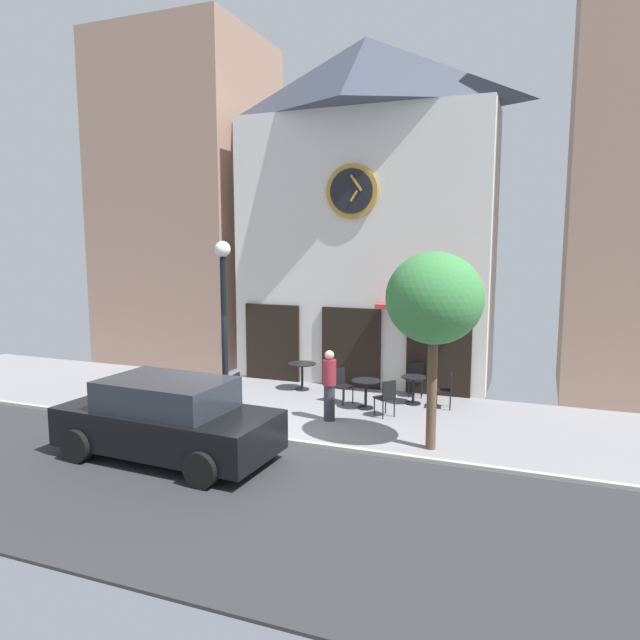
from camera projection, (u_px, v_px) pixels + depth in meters
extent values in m
cube|color=gray|center=(296.00, 408.00, 14.58)|extent=(26.10, 5.01, 0.05)
cube|color=#2D2D30|center=(176.00, 488.00, 9.82)|extent=(26.10, 5.29, 0.05)
cube|color=#A8A5A0|center=(250.00, 436.00, 12.27)|extent=(26.10, 0.12, 0.08)
cube|color=silver|center=(364.00, 250.00, 17.19)|extent=(7.50, 2.28, 7.86)
pyramid|color=#383D4C|center=(366.00, 75.00, 16.53)|extent=(6.75, 3.19, 2.12)
cylinder|color=#B7842D|center=(352.00, 191.00, 15.86)|extent=(1.50, 0.10, 1.50)
cylinder|color=black|center=(351.00, 191.00, 15.81)|extent=(1.23, 0.04, 1.23)
cube|color=#B7842D|center=(354.00, 196.00, 15.76)|extent=(0.23, 0.03, 0.32)
cube|color=#B7842D|center=(356.00, 183.00, 15.69)|extent=(0.35, 0.03, 0.46)
cube|color=black|center=(272.00, 342.00, 17.36)|extent=(1.75, 0.10, 2.30)
cube|color=black|center=(351.00, 348.00, 16.47)|extent=(1.75, 0.10, 2.30)
cube|color=black|center=(438.00, 354.00, 15.58)|extent=(1.75, 0.10, 2.30)
cube|color=#B23333|center=(423.00, 307.00, 15.26)|extent=(2.40, 0.90, 0.12)
cube|color=#9E7A66|center=(189.00, 203.00, 20.59)|extent=(5.27, 4.75, 11.14)
cylinder|color=black|center=(226.00, 414.00, 13.35)|extent=(0.32, 0.32, 0.36)
cylinder|color=black|center=(225.00, 341.00, 13.12)|extent=(0.14, 0.14, 3.82)
sphere|color=white|center=(223.00, 249.00, 12.85)|extent=(0.36, 0.36, 0.36)
cylinder|color=brown|center=(432.00, 391.00, 11.47)|extent=(0.20, 0.20, 2.39)
ellipsoid|color=#3D8442|center=(434.00, 298.00, 11.22)|extent=(1.92, 1.73, 1.83)
cylinder|color=black|center=(201.00, 394.00, 14.46)|extent=(0.07, 0.07, 0.73)
cylinder|color=black|center=(201.00, 407.00, 14.51)|extent=(0.40, 0.40, 0.03)
cylinder|color=brown|center=(201.00, 380.00, 14.41)|extent=(0.70, 0.70, 0.03)
cylinder|color=black|center=(302.00, 377.00, 16.24)|extent=(0.07, 0.07, 0.75)
cylinder|color=black|center=(302.00, 389.00, 16.29)|extent=(0.40, 0.40, 0.03)
cylinder|color=black|center=(302.00, 364.00, 16.19)|extent=(0.78, 0.78, 0.03)
cylinder|color=black|center=(366.00, 395.00, 14.40)|extent=(0.07, 0.07, 0.71)
cylinder|color=black|center=(366.00, 408.00, 14.45)|extent=(0.40, 0.40, 0.03)
cylinder|color=black|center=(366.00, 381.00, 14.35)|extent=(0.71, 0.71, 0.03)
cylinder|color=black|center=(413.00, 390.00, 14.81)|extent=(0.07, 0.07, 0.71)
cylinder|color=black|center=(413.00, 403.00, 14.85)|extent=(0.40, 0.40, 0.03)
cylinder|color=black|center=(414.00, 377.00, 14.76)|extent=(0.64, 0.64, 0.03)
cube|color=black|center=(230.00, 391.00, 14.43)|extent=(0.43, 0.43, 0.04)
cube|color=black|center=(236.00, 382.00, 14.35)|extent=(0.07, 0.38, 0.45)
cylinder|color=black|center=(227.00, 397.00, 14.67)|extent=(0.03, 0.03, 0.45)
cylinder|color=black|center=(221.00, 400.00, 14.34)|extent=(0.03, 0.03, 0.45)
cylinder|color=black|center=(239.00, 398.00, 14.57)|extent=(0.03, 0.03, 0.45)
cylinder|color=black|center=(233.00, 402.00, 14.25)|extent=(0.03, 0.03, 0.45)
cube|color=black|center=(416.00, 380.00, 15.51)|extent=(0.45, 0.45, 0.04)
cube|color=black|center=(416.00, 371.00, 15.66)|extent=(0.38, 0.09, 0.45)
cylinder|color=black|center=(409.00, 389.00, 15.42)|extent=(0.03, 0.03, 0.45)
cylinder|color=black|center=(421.00, 390.00, 15.34)|extent=(0.03, 0.03, 0.45)
cylinder|color=black|center=(410.00, 386.00, 15.75)|extent=(0.03, 0.03, 0.45)
cylinder|color=black|center=(422.00, 387.00, 15.67)|extent=(0.03, 0.03, 0.45)
cube|color=black|center=(185.00, 398.00, 13.74)|extent=(0.42, 0.42, 0.04)
cube|color=black|center=(181.00, 391.00, 13.54)|extent=(0.38, 0.06, 0.45)
cylinder|color=black|center=(195.00, 406.00, 13.88)|extent=(0.03, 0.03, 0.45)
cylinder|color=black|center=(183.00, 404.00, 13.99)|extent=(0.03, 0.03, 0.45)
cylinder|color=black|center=(188.00, 410.00, 13.56)|extent=(0.03, 0.03, 0.45)
cylinder|color=black|center=(175.00, 408.00, 13.67)|extent=(0.03, 0.03, 0.45)
cube|color=black|center=(344.00, 386.00, 14.85)|extent=(0.55, 0.55, 0.04)
cube|color=black|center=(339.00, 377.00, 14.96)|extent=(0.22, 0.35, 0.45)
cylinder|color=black|center=(343.00, 397.00, 14.64)|extent=(0.03, 0.03, 0.45)
cylinder|color=black|center=(353.00, 395.00, 14.86)|extent=(0.03, 0.03, 0.45)
cylinder|color=black|center=(334.00, 395.00, 14.91)|extent=(0.03, 0.03, 0.45)
cylinder|color=black|center=(344.00, 392.00, 15.12)|extent=(0.03, 0.03, 0.45)
cube|color=black|center=(384.00, 398.00, 13.75)|extent=(0.56, 0.56, 0.04)
cube|color=black|center=(389.00, 390.00, 13.57)|extent=(0.26, 0.32, 0.45)
cylinder|color=black|center=(386.00, 404.00, 14.01)|extent=(0.03, 0.03, 0.45)
cylinder|color=black|center=(374.00, 406.00, 13.84)|extent=(0.03, 0.03, 0.45)
cylinder|color=black|center=(394.00, 408.00, 13.72)|extent=(0.03, 0.03, 0.45)
cylinder|color=black|center=(383.00, 410.00, 13.55)|extent=(0.03, 0.03, 0.45)
cube|color=black|center=(444.00, 391.00, 14.41)|extent=(0.45, 0.45, 0.04)
cube|color=black|center=(451.00, 382.00, 14.34)|extent=(0.09, 0.38, 0.45)
cylinder|color=black|center=(437.00, 397.00, 14.64)|extent=(0.03, 0.03, 0.45)
cylinder|color=black|center=(436.00, 401.00, 14.32)|extent=(0.03, 0.03, 0.45)
cylinder|color=black|center=(450.00, 398.00, 14.56)|extent=(0.03, 0.03, 0.45)
cylinder|color=black|center=(450.00, 402.00, 14.23)|extent=(0.03, 0.03, 0.45)
cylinder|color=#2D2D38|center=(329.00, 403.00, 13.42)|extent=(0.27, 0.27, 0.85)
cylinder|color=maroon|center=(329.00, 372.00, 13.33)|extent=(0.33, 0.33, 0.60)
sphere|color=tan|center=(329.00, 355.00, 13.27)|extent=(0.22, 0.22, 0.22)
cube|color=black|center=(168.00, 428.00, 11.08)|extent=(4.38, 2.01, 0.75)
cube|color=#262B33|center=(166.00, 395.00, 10.99)|extent=(2.48, 1.70, 0.60)
cylinder|color=black|center=(201.00, 470.00, 9.73)|extent=(0.65, 0.25, 0.64)
cylinder|color=black|center=(255.00, 437.00, 11.36)|extent=(0.65, 0.25, 0.64)
cylinder|color=black|center=(77.00, 446.00, 10.87)|extent=(0.65, 0.25, 0.64)
cylinder|color=black|center=(142.00, 419.00, 12.50)|extent=(0.65, 0.25, 0.64)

